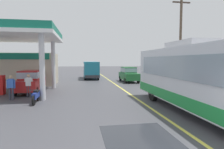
% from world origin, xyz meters
% --- Properties ---
extents(ground, '(120.00, 120.00, 0.00)m').
position_xyz_m(ground, '(0.00, 20.00, 0.00)').
color(ground, '#424247').
extents(lane_divider_stripe, '(0.16, 50.00, 0.01)m').
position_xyz_m(lane_divider_stripe, '(0.00, 15.00, 0.00)').
color(lane_divider_stripe, '#D8CC4C').
rests_on(lane_divider_stripe, ground).
extents(coach_bus_main, '(2.60, 11.04, 3.69)m').
position_xyz_m(coach_bus_main, '(1.97, 4.51, 1.72)').
color(coach_bus_main, silver).
rests_on(coach_bus_main, ground).
extents(gas_station_roadside, '(9.10, 11.95, 5.10)m').
position_xyz_m(gas_station_roadside, '(-10.02, 16.13, 2.63)').
color(gas_station_roadside, '#147259').
rests_on(gas_station_roadside, ground).
extents(car_at_pump, '(1.70, 4.20, 1.82)m').
position_xyz_m(car_at_pump, '(-7.89, 12.59, 1.01)').
color(car_at_pump, maroon).
rests_on(car_at_pump, ground).
extents(minibus_opposing_lane, '(2.04, 6.13, 2.44)m').
position_xyz_m(minibus_opposing_lane, '(-2.29, 23.73, 1.47)').
color(minibus_opposing_lane, teal).
rests_on(minibus_opposing_lane, ground).
extents(motorcycle_parked_forecourt, '(0.55, 1.80, 0.92)m').
position_xyz_m(motorcycle_parked_forecourt, '(-6.57, 8.41, 0.44)').
color(motorcycle_parked_forecourt, black).
rests_on(motorcycle_parked_forecourt, ground).
extents(pedestrian_near_pump, '(0.55, 0.22, 1.66)m').
position_xyz_m(pedestrian_near_pump, '(-8.41, 9.64, 0.93)').
color(pedestrian_near_pump, '#33333F').
rests_on(pedestrian_near_pump, ground).
extents(pedestrian_by_shop, '(0.55, 0.22, 1.66)m').
position_xyz_m(pedestrian_by_shop, '(-7.51, 10.47, 0.93)').
color(pedestrian_by_shop, '#33333F').
rests_on(pedestrian_by_shop, ground).
extents(car_trailing_behind_bus, '(1.70, 4.20, 1.82)m').
position_xyz_m(car_trailing_behind_bus, '(2.09, 18.78, 1.01)').
color(car_trailing_behind_bus, '#1E602D').
rests_on(car_trailing_behind_bus, ground).
extents(utility_pole_roadside, '(1.80, 0.24, 8.82)m').
position_xyz_m(utility_pole_roadside, '(5.86, 13.40, 4.60)').
color(utility_pole_roadside, brown).
rests_on(utility_pole_roadside, ground).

